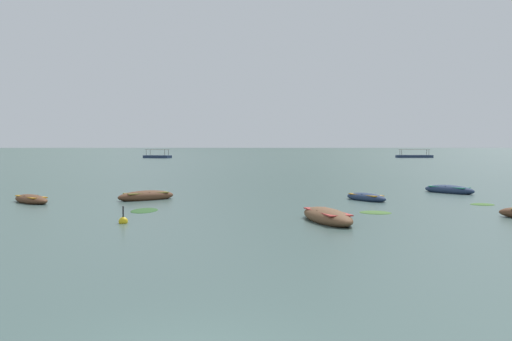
{
  "coord_description": "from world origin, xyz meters",
  "views": [
    {
      "loc": [
        1.07,
        -8.77,
        3.22
      ],
      "look_at": [
        1.25,
        33.92,
        1.43
      ],
      "focal_mm": 41.1,
      "sensor_mm": 36.0,
      "label": 1
    }
  ],
  "objects_px": {
    "rowboat_0": "(363,197)",
    "ferry_1": "(155,156)",
    "rowboat_1": "(325,216)",
    "rowboat_4": "(144,196)",
    "ferry_0": "(411,156)",
    "mooring_buoy": "(121,221)",
    "rowboat_3": "(28,200)",
    "rowboat_6": "(446,190)"
  },
  "relations": [
    {
      "from": "rowboat_3",
      "to": "ferry_0",
      "type": "distance_m",
      "value": 139.38
    },
    {
      "from": "rowboat_4",
      "to": "rowboat_0",
      "type": "bearing_deg",
      "value": -1.84
    },
    {
      "from": "ferry_0",
      "to": "mooring_buoy",
      "type": "relative_size",
      "value": 11.83
    },
    {
      "from": "rowboat_3",
      "to": "ferry_1",
      "type": "xyz_separation_m",
      "value": [
        -13.6,
        123.22,
        0.27
      ]
    },
    {
      "from": "rowboat_4",
      "to": "rowboat_6",
      "type": "bearing_deg",
      "value": 14.31
    },
    {
      "from": "ferry_1",
      "to": "mooring_buoy",
      "type": "distance_m",
      "value": 133.74
    },
    {
      "from": "rowboat_4",
      "to": "mooring_buoy",
      "type": "xyz_separation_m",
      "value": [
        1.04,
        -10.66,
        -0.13
      ]
    },
    {
      "from": "rowboat_1",
      "to": "rowboat_4",
      "type": "distance_m",
      "value": 13.97
    },
    {
      "from": "ferry_0",
      "to": "rowboat_0",
      "type": "bearing_deg",
      "value": -106.33
    },
    {
      "from": "rowboat_0",
      "to": "rowboat_3",
      "type": "bearing_deg",
      "value": -175.97
    },
    {
      "from": "mooring_buoy",
      "to": "rowboat_1",
      "type": "bearing_deg",
      "value": 3.34
    },
    {
      "from": "rowboat_4",
      "to": "ferry_0",
      "type": "height_order",
      "value": "ferry_0"
    },
    {
      "from": "rowboat_1",
      "to": "rowboat_3",
      "type": "xyz_separation_m",
      "value": [
        -15.79,
        8.38,
        -0.04
      ]
    },
    {
      "from": "ferry_1",
      "to": "mooring_buoy",
      "type": "relative_size",
      "value": 9.42
    },
    {
      "from": "rowboat_0",
      "to": "rowboat_4",
      "type": "relative_size",
      "value": 0.93
    },
    {
      "from": "rowboat_4",
      "to": "ferry_1",
      "type": "xyz_separation_m",
      "value": [
        -19.81,
        121.45,
        0.23
      ]
    },
    {
      "from": "rowboat_4",
      "to": "mooring_buoy",
      "type": "bearing_deg",
      "value": -84.43
    },
    {
      "from": "rowboat_6",
      "to": "ferry_1",
      "type": "height_order",
      "value": "ferry_1"
    },
    {
      "from": "rowboat_6",
      "to": "mooring_buoy",
      "type": "height_order",
      "value": "mooring_buoy"
    },
    {
      "from": "ferry_1",
      "to": "rowboat_0",
      "type": "bearing_deg",
      "value": -74.9
    },
    {
      "from": "rowboat_1",
      "to": "ferry_1",
      "type": "bearing_deg",
      "value": 102.59
    },
    {
      "from": "rowboat_6",
      "to": "rowboat_4",
      "type": "bearing_deg",
      "value": -165.69
    },
    {
      "from": "rowboat_0",
      "to": "ferry_1",
      "type": "distance_m",
      "value": 126.23
    },
    {
      "from": "rowboat_3",
      "to": "ferry_1",
      "type": "height_order",
      "value": "ferry_1"
    },
    {
      "from": "ferry_0",
      "to": "ferry_1",
      "type": "relative_size",
      "value": 1.26
    },
    {
      "from": "rowboat_1",
      "to": "mooring_buoy",
      "type": "xyz_separation_m",
      "value": [
        -8.55,
        -0.5,
        -0.14
      ]
    },
    {
      "from": "rowboat_3",
      "to": "ferry_1",
      "type": "relative_size",
      "value": 0.43
    },
    {
      "from": "rowboat_6",
      "to": "ferry_1",
      "type": "relative_size",
      "value": 0.5
    },
    {
      "from": "rowboat_1",
      "to": "rowboat_4",
      "type": "height_order",
      "value": "rowboat_1"
    },
    {
      "from": "rowboat_3",
      "to": "mooring_buoy",
      "type": "xyz_separation_m",
      "value": [
        7.24,
        -8.88,
        -0.09
      ]
    },
    {
      "from": "rowboat_3",
      "to": "rowboat_6",
      "type": "height_order",
      "value": "rowboat_6"
    },
    {
      "from": "rowboat_0",
      "to": "rowboat_1",
      "type": "height_order",
      "value": "rowboat_1"
    },
    {
      "from": "rowboat_0",
      "to": "rowboat_4",
      "type": "height_order",
      "value": "rowboat_4"
    },
    {
      "from": "ferry_1",
      "to": "rowboat_1",
      "type": "bearing_deg",
      "value": -77.41
    },
    {
      "from": "rowboat_1",
      "to": "rowboat_0",
      "type": "bearing_deg",
      "value": 70.32
    },
    {
      "from": "rowboat_4",
      "to": "rowboat_6",
      "type": "distance_m",
      "value": 20.42
    },
    {
      "from": "ferry_1",
      "to": "mooring_buoy",
      "type": "height_order",
      "value": "ferry_1"
    },
    {
      "from": "rowboat_4",
      "to": "ferry_0",
      "type": "xyz_separation_m",
      "value": [
        50.04,
        125.75,
        0.23
      ]
    },
    {
      "from": "rowboat_0",
      "to": "ferry_1",
      "type": "height_order",
      "value": "ferry_1"
    },
    {
      "from": "rowboat_4",
      "to": "mooring_buoy",
      "type": "distance_m",
      "value": 10.71
    },
    {
      "from": "mooring_buoy",
      "to": "rowboat_3",
      "type": "bearing_deg",
      "value": 129.21
    },
    {
      "from": "ferry_1",
      "to": "mooring_buoy",
      "type": "xyz_separation_m",
      "value": [
        20.85,
        -132.11,
        -0.36
      ]
    }
  ]
}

